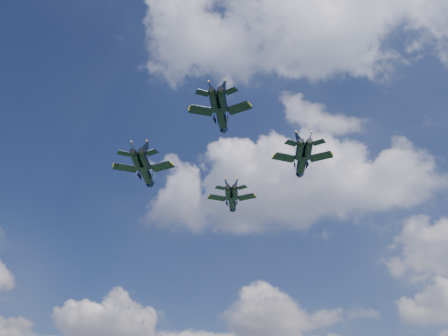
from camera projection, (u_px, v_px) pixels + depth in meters
jet_lead at (232, 202)px, 121.93m from camera, size 11.47×15.41×3.63m
jet_left at (146, 173)px, 107.98m from camera, size 13.05×17.46×4.11m
jet_right at (301, 163)px, 104.02m from camera, size 12.18×16.37×3.85m
jet_slot at (221, 117)px, 91.79m from camera, size 11.43×15.11×3.56m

